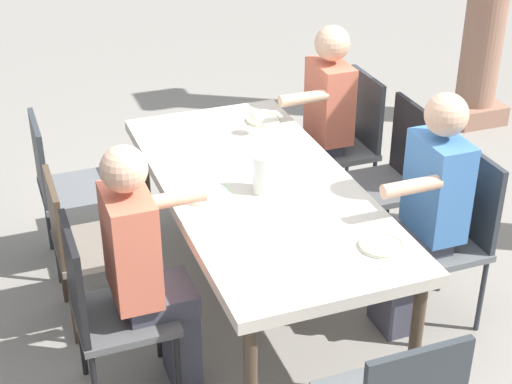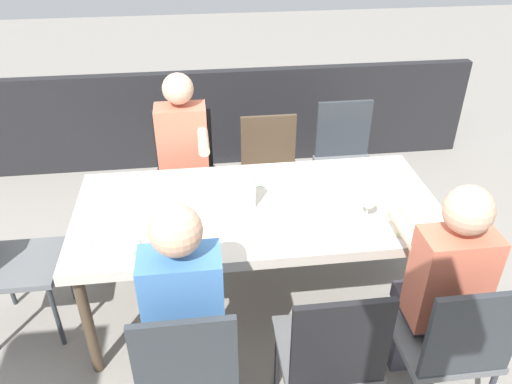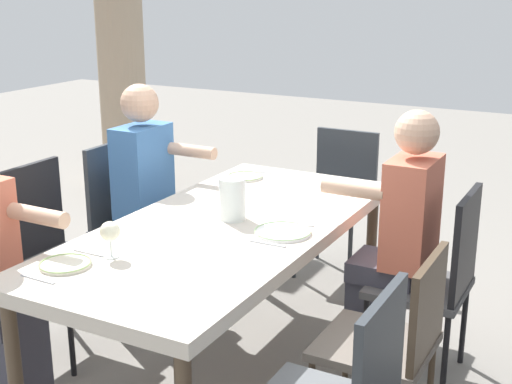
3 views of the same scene
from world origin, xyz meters
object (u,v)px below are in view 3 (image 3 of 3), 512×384
Objects in this scene: plate_0 at (65,264)px; chair_mid_north at (50,247)px; chair_mid_south at (394,337)px; chair_east_north at (128,214)px; plate_2 at (245,177)px; dining_table at (225,236)px; water_pitcher at (233,201)px; diner_guest_third at (397,235)px; chair_head_east at (339,192)px; chair_east_south at (438,274)px; diner_woman_green at (153,192)px; stone_column_far at (120,32)px; wine_glass_0 at (110,232)px; plate_1 at (283,232)px.

chair_mid_north is at bearing 48.97° from plate_0.
chair_mid_north is at bearing 90.00° from chair_mid_south.
chair_east_north is at bearing 70.61° from chair_mid_south.
chair_mid_north reaches higher than plate_2.
water_pitcher reaches higher than dining_table.
chair_east_north is 1.61m from diner_guest_third.
chair_mid_north is 1.90m from chair_head_east.
chair_mid_north is 1.13× the size of chair_mid_south.
chair_east_north reaches higher than dining_table.
chair_mid_north is 0.83m from plate_0.
chair_east_south is 1.27m from plate_2.
chair_mid_south is at bearing -111.47° from diner_woman_green.
plate_0 is at bearing -144.98° from stone_column_far.
stone_column_far is 3.91m from wine_glass_0.
chair_east_north is 1.81m from chair_east_south.
chair_east_north is 0.24m from diner_woman_green.
diner_guest_third reaches higher than water_pitcher.
water_pitcher reaches higher than chair_head_east.
chair_east_north is 0.33× the size of stone_column_far.
wine_glass_0 is at bearing -175.46° from plate_2.
chair_east_south is at bearing -90.00° from chair_east_north.
chair_east_south is 0.26m from diner_guest_third.
chair_east_north reaches higher than chair_mid_south.
water_pitcher is at bearing -179.81° from chair_head_east.
diner_woman_green is at bearing 127.18° from plate_2.
water_pitcher is at bearing -133.28° from stone_column_far.
chair_mid_north is 1.03× the size of chair_east_south.
plate_0 is 1.34× the size of wine_glass_0.
dining_table is 13.47× the size of wine_glass_0.
diner_woman_green reaches higher than chair_mid_north.
water_pitcher is at bearing -155.26° from plate_2.
dining_table is at bearing 76.74° from chair_mid_south.
dining_table is 1.01m from chair_east_north.
diner_woman_green is (-1.03, 0.72, 0.17)m from chair_head_east.
stone_column_far is at bearing 45.79° from dining_table.
dining_table is 0.94m from chair_mid_north.
diner_woman_green is (0.64, -0.18, 0.15)m from chair_mid_north.
chair_mid_north is 1.15m from plate_2.
chair_head_east is (1.03, -0.90, -0.01)m from chair_east_north.
diner_woman_green reaches higher than wine_glass_0.
wine_glass_0 reaches higher than plate_2.
stone_column_far is 18.66× the size of wine_glass_0.
wine_glass_0 is at bearing 174.42° from chair_head_east.
chair_mid_north is 1.92m from chair_east_south.
chair_head_east is at bearing 41.19° from chair_east_south.
diner_woman_green is 1.10m from plate_1.
plate_0 is (-0.53, 1.20, 0.27)m from chair_mid_south.
diner_guest_third is 3.93m from stone_column_far.
stone_column_far is 4.00m from plate_0.
plate_2 is (0.32, 1.00, 0.08)m from diner_guest_third.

